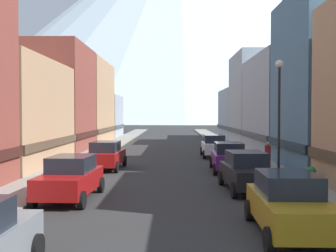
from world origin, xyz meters
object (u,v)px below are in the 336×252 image
(car_right_1, at_px, (247,171))
(potted_plant_2, at_px, (311,176))
(car_right_3, at_px, (214,146))
(streetlamp_right, at_px, (279,104))
(car_left_1, at_px, (70,178))
(car_right_0, at_px, (289,204))
(car_right_2, at_px, (228,157))
(pedestrian_0, at_px, (268,156))
(car_left_2, at_px, (106,155))

(car_right_1, relative_size, potted_plant_2, 5.25)
(car_right_3, relative_size, streetlamp_right, 0.75)
(car_left_1, xyz_separation_m, car_right_1, (7.59, 2.01, 0.00))
(car_left_1, xyz_separation_m, car_right_0, (7.60, -4.91, 0.00))
(car_right_2, distance_m, streetlamp_right, 6.81)
(car_right_0, xyz_separation_m, car_right_3, (-0.00, 21.98, 0.00))
(car_right_0, relative_size, potted_plant_2, 5.20)
(car_left_1, distance_m, car_right_0, 9.04)
(car_right_0, bearing_deg, car_right_1, 90.04)
(car_right_2, relative_size, car_right_3, 1.01)
(car_right_0, relative_size, streetlamp_right, 0.76)
(pedestrian_0, xyz_separation_m, streetlamp_right, (-0.90, -6.21, 3.08))
(potted_plant_2, distance_m, pedestrian_0, 5.83)
(streetlamp_right, bearing_deg, car_right_1, -163.93)
(car_right_1, xyz_separation_m, potted_plant_2, (3.20, 0.89, -0.33))
(streetlamp_right, bearing_deg, car_right_3, 96.05)
(car_left_1, height_order, car_right_3, same)
(car_right_1, xyz_separation_m, car_right_2, (0.00, 6.32, 0.00))
(car_right_1, bearing_deg, car_right_3, 89.99)
(car_right_3, bearing_deg, car_right_2, -90.01)
(car_right_0, distance_m, car_right_2, 13.23)
(car_right_1, distance_m, potted_plant_2, 3.34)
(streetlamp_right, bearing_deg, car_right_2, 104.81)
(car_left_1, height_order, car_right_0, same)
(car_left_1, distance_m, potted_plant_2, 11.18)
(car_right_1, bearing_deg, car_left_2, 136.10)
(car_right_2, bearing_deg, streetlamp_right, -75.19)
(car_right_1, relative_size, pedestrian_0, 2.73)
(car_right_0, bearing_deg, car_left_2, 118.12)
(car_right_2, distance_m, car_right_3, 8.75)
(car_left_1, relative_size, car_right_0, 1.01)
(car_left_2, distance_m, car_right_2, 7.67)
(car_left_1, height_order, car_left_2, same)
(car_left_1, relative_size, car_right_1, 1.00)
(car_right_1, bearing_deg, car_right_2, 89.99)
(car_right_0, height_order, streetlamp_right, streetlamp_right)
(car_left_2, bearing_deg, car_right_1, -43.90)
(potted_plant_2, height_order, streetlamp_right, streetlamp_right)
(car_left_1, relative_size, car_right_2, 1.00)
(car_right_1, distance_m, car_right_2, 6.32)
(car_right_2, xyz_separation_m, pedestrian_0, (2.45, 0.34, 0.01))
(car_left_1, relative_size, potted_plant_2, 5.24)
(car_right_2, relative_size, streetlamp_right, 0.76)
(car_left_2, relative_size, car_right_2, 1.00)
(car_right_3, xyz_separation_m, streetlamp_right, (1.55, -14.61, 3.09))
(car_right_1, height_order, potted_plant_2, car_right_1)
(car_left_2, height_order, car_right_1, same)
(pedestrian_0, bearing_deg, car_right_3, 106.25)
(car_right_2, relative_size, pedestrian_0, 2.71)
(car_right_0, xyz_separation_m, pedestrian_0, (2.45, 13.57, 0.01))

